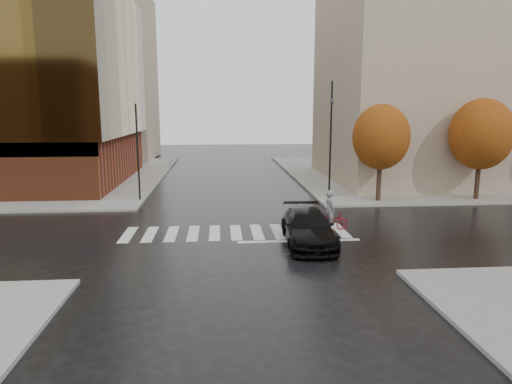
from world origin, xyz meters
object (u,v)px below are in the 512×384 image
Objects in this scene: sedan at (308,228)px; cyclist at (331,217)px; traffic_light_nw at (138,147)px; fire_hydrant at (89,191)px; traffic_light_ne at (331,134)px.

sedan is 2.52× the size of cyclist.
cyclist is at bearing 56.57° from traffic_light_nw.
cyclist reaches higher than sedan.
cyclist is at bearing -32.57° from fire_hydrant.
cyclist is (1.64, 2.23, -0.05)m from sedan.
traffic_light_nw reaches higher than cyclist.
cyclist is 14.48m from traffic_light_nw.
cyclist is 0.33× the size of traffic_light_nw.
sedan is 6.62× the size of fire_hydrant.
cyclist reaches higher than fire_hydrant.
traffic_light_ne is 9.59× the size of fire_hydrant.
sedan is 0.84× the size of traffic_light_nw.
fire_hydrant is at bearing -35.24° from traffic_light_ne.
traffic_light_ne is 17.21m from fire_hydrant.
cyclist is 2.63× the size of fire_hydrant.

